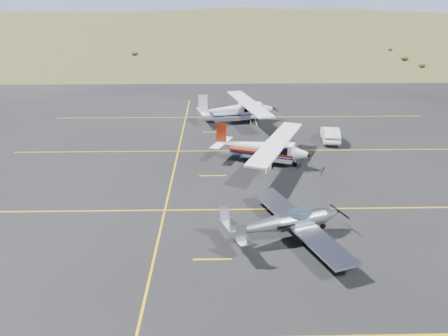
% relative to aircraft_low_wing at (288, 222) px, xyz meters
% --- Properties ---
extents(ground, '(1600.00, 1600.00, 0.00)m').
position_rel_aircraft_low_wing_xyz_m(ground, '(-1.14, 1.37, -0.97)').
color(ground, '#383D1C').
rests_on(ground, ground).
extents(apron, '(72.00, 72.00, 0.02)m').
position_rel_aircraft_low_wing_xyz_m(apron, '(-1.14, 8.37, -0.97)').
color(apron, black).
rests_on(apron, ground).
extents(aircraft_low_wing, '(6.86, 9.24, 2.03)m').
position_rel_aircraft_low_wing_xyz_m(aircraft_low_wing, '(0.00, 0.00, 0.00)').
color(aircraft_low_wing, silver).
rests_on(aircraft_low_wing, apron).
extents(aircraft_cessna, '(8.17, 11.10, 2.89)m').
position_rel_aircraft_low_wing_xyz_m(aircraft_cessna, '(-0.21, 11.55, 0.31)').
color(aircraft_cessna, white).
rests_on(aircraft_cessna, apron).
extents(aircraft_plain, '(7.61, 11.97, 3.03)m').
position_rel_aircraft_low_wing_xyz_m(aircraft_plain, '(-1.57, 23.59, 0.37)').
color(aircraft_plain, white).
rests_on(aircraft_plain, apron).
extents(sedan, '(1.92, 4.19, 1.33)m').
position_rel_aircraft_low_wing_xyz_m(sedan, '(6.59, 16.89, -0.30)').
color(sedan, white).
rests_on(sedan, apron).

